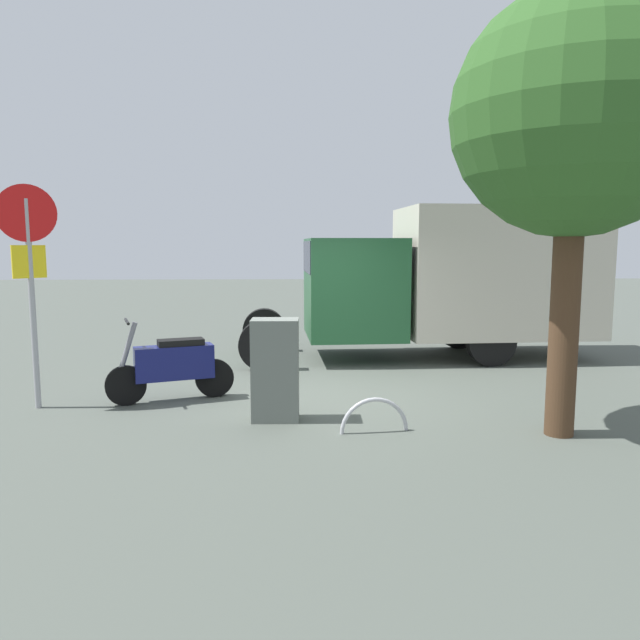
{
  "coord_description": "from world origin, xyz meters",
  "views": [
    {
      "loc": [
        0.39,
        8.69,
        2.24
      ],
      "look_at": [
        0.03,
        -0.98,
        1.01
      ],
      "focal_mm": 33.5,
      "sensor_mm": 36.0,
      "label": 1
    }
  ],
  "objects_px": {
    "stop_sign": "(29,261)",
    "bike_rack_hoop": "(374,432)",
    "box_truck_near": "(449,276)",
    "utility_cabinet": "(275,370)",
    "street_tree": "(575,116)",
    "motorcycle": "(173,365)"
  },
  "relations": [
    {
      "from": "motorcycle",
      "to": "stop_sign",
      "type": "distance_m",
      "value": 2.36
    },
    {
      "from": "box_truck_near",
      "to": "utility_cabinet",
      "type": "distance_m",
      "value": 5.43
    },
    {
      "from": "stop_sign",
      "to": "utility_cabinet",
      "type": "relative_size",
      "value": 2.32
    },
    {
      "from": "motorcycle",
      "to": "street_tree",
      "type": "height_order",
      "value": "street_tree"
    },
    {
      "from": "motorcycle",
      "to": "bike_rack_hoop",
      "type": "xyz_separation_m",
      "value": [
        -2.7,
        1.56,
        -0.52
      ]
    },
    {
      "from": "box_truck_near",
      "to": "utility_cabinet",
      "type": "relative_size",
      "value": 5.36
    },
    {
      "from": "stop_sign",
      "to": "bike_rack_hoop",
      "type": "bearing_deg",
      "value": 164.72
    },
    {
      "from": "motorcycle",
      "to": "street_tree",
      "type": "xyz_separation_m",
      "value": [
        -4.87,
        1.74,
        3.13
      ]
    },
    {
      "from": "box_truck_near",
      "to": "utility_cabinet",
      "type": "height_order",
      "value": "box_truck_near"
    },
    {
      "from": "motorcycle",
      "to": "stop_sign",
      "type": "relative_size",
      "value": 0.57
    },
    {
      "from": "bike_rack_hoop",
      "to": "street_tree",
      "type": "bearing_deg",
      "value": 175.35
    },
    {
      "from": "utility_cabinet",
      "to": "bike_rack_hoop",
      "type": "xyz_separation_m",
      "value": [
        -1.2,
        0.56,
        -0.65
      ]
    },
    {
      "from": "box_truck_near",
      "to": "motorcycle",
      "type": "distance_m",
      "value": 5.86
    },
    {
      "from": "stop_sign",
      "to": "motorcycle",
      "type": "bearing_deg",
      "value": -169.55
    },
    {
      "from": "street_tree",
      "to": "bike_rack_hoop",
      "type": "bearing_deg",
      "value": -4.65
    },
    {
      "from": "box_truck_near",
      "to": "street_tree",
      "type": "bearing_deg",
      "value": 88.21
    },
    {
      "from": "box_truck_near",
      "to": "street_tree",
      "type": "distance_m",
      "value": 5.35
    },
    {
      "from": "stop_sign",
      "to": "street_tree",
      "type": "bearing_deg",
      "value": 168.1
    },
    {
      "from": "street_tree",
      "to": "utility_cabinet",
      "type": "relative_size",
      "value": 3.88
    },
    {
      "from": "motorcycle",
      "to": "bike_rack_hoop",
      "type": "bearing_deg",
      "value": 130.29
    },
    {
      "from": "stop_sign",
      "to": "bike_rack_hoop",
      "type": "distance_m",
      "value": 5.08
    },
    {
      "from": "box_truck_near",
      "to": "stop_sign",
      "type": "bearing_deg",
      "value": 25.46
    }
  ]
}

